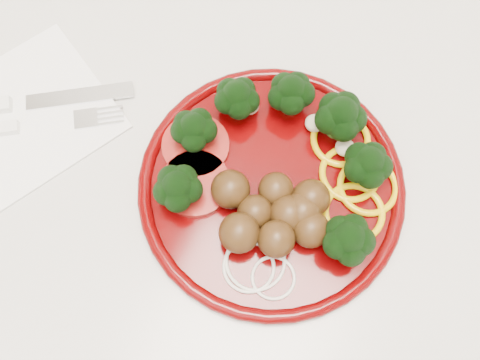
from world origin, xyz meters
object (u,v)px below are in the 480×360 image
at_px(plate, 275,179).
at_px(napkin, 30,113).
at_px(knife, 5,105).
at_px(fork, 2,129).

xyz_separation_m(plate, napkin, (-0.27, -0.04, -0.02)).
height_order(napkin, knife, knife).
bearing_deg(fork, napkin, 33.31).
height_order(napkin, fork, fork).
bearing_deg(plate, fork, -166.13).
bearing_deg(fork, knife, 83.00).
relative_size(knife, fork, 1.12).
distance_m(plate, fork, 0.29).
relative_size(napkin, knife, 0.85).
bearing_deg(fork, plate, -20.59).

